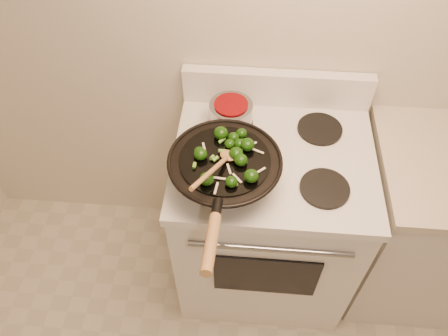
{
  "coord_description": "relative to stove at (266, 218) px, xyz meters",
  "views": [
    {
      "loc": [
        -0.3,
        0.05,
        2.18
      ],
      "look_at": [
        -0.38,
        1.0,
        1.03
      ],
      "focal_mm": 35.0,
      "sensor_mm": 36.0,
      "label": 1
    }
  ],
  "objects": [
    {
      "name": "wooden_spoon",
      "position": [
        -0.2,
        -0.21,
        0.62
      ],
      "size": [
        0.14,
        0.27,
        0.12
      ],
      "color": "#A97742",
      "rests_on": "wok"
    },
    {
      "name": "stove",
      "position": [
        0.0,
        0.0,
        0.0
      ],
      "size": [
        0.78,
        0.67,
        1.08
      ],
      "color": "white",
      "rests_on": "ground"
    },
    {
      "name": "saucepan",
      "position": [
        -0.18,
        0.15,
        0.51
      ],
      "size": [
        0.17,
        0.28,
        0.1
      ],
      "color": "gray",
      "rests_on": "stove"
    },
    {
      "name": "stirfry",
      "position": [
        -0.16,
        -0.14,
        0.6
      ],
      "size": [
        0.25,
        0.28,
        0.05
      ],
      "color": "#123708",
      "rests_on": "wok"
    },
    {
      "name": "wok",
      "position": [
        -0.18,
        -0.16,
        0.53
      ],
      "size": [
        0.4,
        0.66,
        0.21
      ],
      "color": "black",
      "rests_on": "stove"
    },
    {
      "name": "counter_unit",
      "position": [
        0.82,
        0.03,
        -0.01
      ],
      "size": [
        0.81,
        0.62,
        0.91
      ],
      "color": "white",
      "rests_on": "ground"
    }
  ]
}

